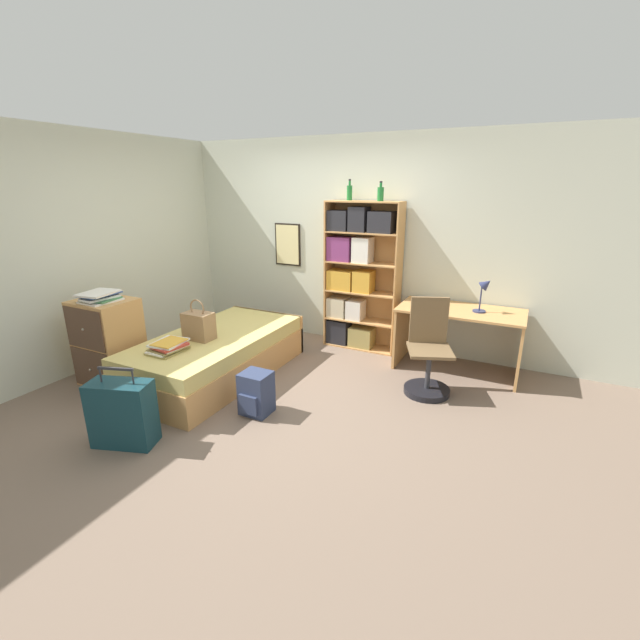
% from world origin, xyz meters
% --- Properties ---
extents(ground_plane, '(14.00, 14.00, 0.00)m').
position_xyz_m(ground_plane, '(0.00, 0.00, 0.00)').
color(ground_plane, '#756051').
extents(wall_back, '(10.00, 0.09, 2.60)m').
position_xyz_m(wall_back, '(-0.00, 1.72, 1.30)').
color(wall_back, beige).
rests_on(wall_back, ground_plane).
extents(wall_left, '(0.06, 10.00, 2.60)m').
position_xyz_m(wall_left, '(-2.19, 0.00, 1.30)').
color(wall_left, beige).
rests_on(wall_left, ground_plane).
extents(bed, '(1.04, 2.05, 0.47)m').
position_xyz_m(bed, '(-0.71, 0.02, 0.23)').
color(bed, tan).
rests_on(bed, ground_plane).
extents(handbag, '(0.31, 0.19, 0.43)m').
position_xyz_m(handbag, '(-0.77, -0.17, 0.62)').
color(handbag, '#93704C').
rests_on(handbag, bed).
extents(book_stack_on_bed, '(0.32, 0.37, 0.11)m').
position_xyz_m(book_stack_on_bed, '(-0.79, -0.58, 0.53)').
color(book_stack_on_bed, '#99894C').
rests_on(book_stack_on_bed, bed).
extents(suitcase, '(0.54, 0.38, 0.67)m').
position_xyz_m(suitcase, '(-0.53, -1.37, 0.27)').
color(suitcase, '#143842').
rests_on(suitcase, ground_plane).
extents(dresser, '(0.58, 0.51, 0.90)m').
position_xyz_m(dresser, '(-1.60, -0.62, 0.45)').
color(dresser, tan).
rests_on(dresser, ground_plane).
extents(magazine_pile_on_dresser, '(0.33, 0.39, 0.10)m').
position_xyz_m(magazine_pile_on_dresser, '(-1.57, -0.66, 0.95)').
color(magazine_pile_on_dresser, silver).
rests_on(magazine_pile_on_dresser, dresser).
extents(bookcase, '(0.93, 0.30, 1.84)m').
position_xyz_m(bookcase, '(0.29, 1.51, 0.93)').
color(bookcase, tan).
rests_on(bookcase, ground_plane).
extents(bottle_green, '(0.06, 0.06, 0.24)m').
position_xyz_m(bottle_green, '(0.18, 1.55, 1.93)').
color(bottle_green, '#1E6B2D').
rests_on(bottle_green, bookcase).
extents(bottle_brown, '(0.07, 0.07, 0.22)m').
position_xyz_m(bottle_brown, '(0.59, 1.49, 1.92)').
color(bottle_brown, '#1E6B2D').
rests_on(bottle_brown, bookcase).
extents(desk, '(1.33, 0.67, 0.72)m').
position_xyz_m(desk, '(1.62, 1.33, 0.51)').
color(desk, tan).
rests_on(desk, ground_plane).
extents(desk_lamp, '(0.19, 0.14, 0.39)m').
position_xyz_m(desk_lamp, '(1.84, 1.32, 0.97)').
color(desk_lamp, navy).
rests_on(desk_lamp, desk).
extents(desk_chair, '(0.54, 0.54, 0.96)m').
position_xyz_m(desk_chair, '(1.45, 0.65, 0.31)').
color(desk_chair, black).
rests_on(desk_chair, ground_plane).
extents(backpack, '(0.26, 0.27, 0.40)m').
position_xyz_m(backpack, '(0.15, -0.49, 0.20)').
color(backpack, '#2D3856').
rests_on(backpack, ground_plane).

